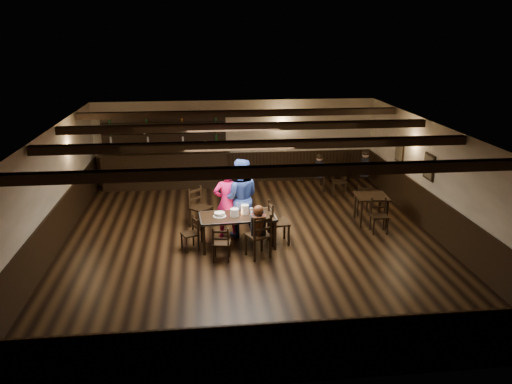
{
  "coord_description": "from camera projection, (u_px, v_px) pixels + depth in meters",
  "views": [
    {
      "loc": [
        -1.1,
        -10.85,
        4.84
      ],
      "look_at": [
        0.13,
        0.2,
        1.2
      ],
      "focal_mm": 35.0,
      "sensor_mm": 36.0,
      "label": 1
    }
  ],
  "objects": [
    {
      "name": "salt_shaker",
      "position": [
        251.0,
        214.0,
        11.44
      ],
      "size": [
        0.04,
        0.04,
        0.1
      ],
      "primitive_type": "cylinder",
      "color": "silver",
      "rests_on": "dining_table"
    },
    {
      "name": "bar_counter",
      "position": [
        166.0,
        165.0,
        15.86
      ],
      "size": [
        4.08,
        0.7,
        2.2
      ],
      "color": "black",
      "rests_on": "ground"
    },
    {
      "name": "chair_end_left",
      "position": [
        192.0,
        231.0,
        11.4
      ],
      "size": [
        0.45,
        0.46,
        0.77
      ],
      "color": "black",
      "rests_on": "ground"
    },
    {
      "name": "chair_end_right",
      "position": [
        275.0,
        219.0,
        11.65
      ],
      "size": [
        0.5,
        0.52,
        1.03
      ],
      "color": "black",
      "rests_on": "ground"
    },
    {
      "name": "room_shell",
      "position": [
        252.0,
        172.0,
        11.37
      ],
      "size": [
        9.02,
        10.02,
        2.71
      ],
      "color": "beige",
      "rests_on": "ground"
    },
    {
      "name": "pepper_shaker",
      "position": [
        254.0,
        215.0,
        11.41
      ],
      "size": [
        0.03,
        0.03,
        0.08
      ],
      "primitive_type": "cylinder",
      "color": "#A5A8AD",
      "rests_on": "dining_table"
    },
    {
      "name": "chair_far_pushed",
      "position": [
        198.0,
        204.0,
        12.71
      ],
      "size": [
        0.66,
        0.66,
        1.02
      ],
      "color": "black",
      "rests_on": "ground"
    },
    {
      "name": "menu_red",
      "position": [
        259.0,
        216.0,
        11.45
      ],
      "size": [
        0.36,
        0.28,
        0.0
      ],
      "primitive_type": "cube",
      "rotation": [
        0.0,
        0.0,
        -0.18
      ],
      "color": "maroon",
      "rests_on": "dining_table"
    },
    {
      "name": "tea_light",
      "position": [
        237.0,
        213.0,
        11.56
      ],
      "size": [
        0.05,
        0.05,
        0.06
      ],
      "color": "#A5A8AD",
      "rests_on": "dining_table"
    },
    {
      "name": "menu_blue",
      "position": [
        258.0,
        212.0,
        11.69
      ],
      "size": [
        0.31,
        0.26,
        0.0
      ],
      "primitive_type": "cube",
      "rotation": [
        0.0,
        0.0,
        -0.29
      ],
      "color": "#102650",
      "rests_on": "dining_table"
    },
    {
      "name": "ground",
      "position": [
        252.0,
        243.0,
        11.87
      ],
      "size": [
        10.0,
        10.0,
        0.0
      ],
      "primitive_type": "plane",
      "color": "black",
      "rests_on": "ground"
    },
    {
      "name": "back_table_b",
      "position": [
        334.0,
        169.0,
        15.69
      ],
      "size": [
        0.92,
        0.92,
        0.75
      ],
      "color": "black",
      "rests_on": "ground"
    },
    {
      "name": "back_table_a",
      "position": [
        371.0,
        199.0,
        12.89
      ],
      "size": [
        0.85,
        0.85,
        0.75
      ],
      "color": "black",
      "rests_on": "ground"
    },
    {
      "name": "man_blue",
      "position": [
        240.0,
        198.0,
        12.02
      ],
      "size": [
        0.99,
        0.8,
        1.93
      ],
      "primitive_type": "imported",
      "rotation": [
        0.0,
        0.0,
        3.06
      ],
      "color": "navy",
      "rests_on": "ground"
    },
    {
      "name": "drink_glass",
      "position": [
        251.0,
        210.0,
        11.65
      ],
      "size": [
        0.07,
        0.07,
        0.11
      ],
      "primitive_type": "cylinder",
      "color": "silver",
      "rests_on": "dining_table"
    },
    {
      "name": "chair_near_left",
      "position": [
        221.0,
        241.0,
        10.78
      ],
      "size": [
        0.43,
        0.41,
        0.8
      ],
      "color": "black",
      "rests_on": "ground"
    },
    {
      "name": "plate_stack_b",
      "position": [
        245.0,
        209.0,
        11.56
      ],
      "size": [
        0.19,
        0.19,
        0.22
      ],
      "primitive_type": "cylinder",
      "color": "white",
      "rests_on": "dining_table"
    },
    {
      "name": "chair_near_right",
      "position": [
        260.0,
        233.0,
        10.89
      ],
      "size": [
        0.62,
        0.61,
        1.02
      ],
      "color": "black",
      "rests_on": "ground"
    },
    {
      "name": "bg_patron_right",
      "position": [
        365.0,
        163.0,
        15.53
      ],
      "size": [
        0.36,
        0.45,
        0.81
      ],
      "color": "black",
      "rests_on": "ground"
    },
    {
      "name": "plate_stack_a",
      "position": [
        234.0,
        212.0,
        11.41
      ],
      "size": [
        0.2,
        0.2,
        0.18
      ],
      "primitive_type": "cylinder",
      "color": "white",
      "rests_on": "dining_table"
    },
    {
      "name": "woman_pink",
      "position": [
        227.0,
        202.0,
        11.96
      ],
      "size": [
        0.69,
        0.5,
        1.76
      ],
      "primitive_type": "imported",
      "rotation": [
        0.0,
        0.0,
        3.26
      ],
      "color": "#ED1B8C",
      "rests_on": "ground"
    },
    {
      "name": "seated_person",
      "position": [
        258.0,
        223.0,
        10.88
      ],
      "size": [
        0.32,
        0.48,
        0.78
      ],
      "color": "black",
      "rests_on": "ground"
    },
    {
      "name": "bg_patron_left",
      "position": [
        319.0,
        165.0,
        15.41
      ],
      "size": [
        0.26,
        0.37,
        0.72
      ],
      "color": "black",
      "rests_on": "ground"
    },
    {
      "name": "dining_table",
      "position": [
        237.0,
        218.0,
        11.49
      ],
      "size": [
        1.78,
        0.97,
        0.75
      ],
      "color": "black",
      "rests_on": "ground"
    },
    {
      "name": "cake",
      "position": [
        220.0,
        215.0,
        11.41
      ],
      "size": [
        0.3,
        0.3,
        0.1
      ],
      "color": "white",
      "rests_on": "dining_table"
    }
  ]
}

